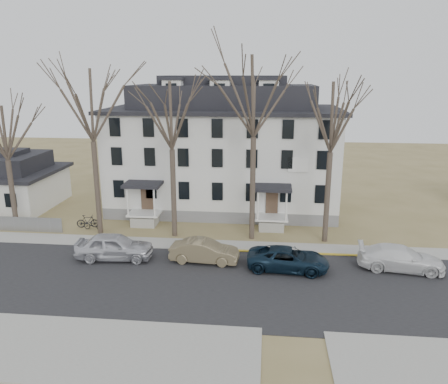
# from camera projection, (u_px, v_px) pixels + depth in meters

# --- Properties ---
(ground) EXTENTS (120.00, 120.00, 0.00)m
(ground) POSITION_uv_depth(u_px,v_px,m) (227.00, 302.00, 24.17)
(ground) COLOR olive
(ground) RESTS_ON ground
(main_road) EXTENTS (120.00, 10.00, 0.04)m
(main_road) POSITION_uv_depth(u_px,v_px,m) (230.00, 285.00, 26.09)
(main_road) COLOR #27272A
(main_road) RESTS_ON ground
(far_sidewalk) EXTENTS (120.00, 2.00, 0.08)m
(far_sidewalk) POSITION_uv_depth(u_px,v_px,m) (237.00, 247.00, 31.85)
(far_sidewalk) COLOR #A09F97
(far_sidewalk) RESTS_ON ground
(near_sidewalk_left) EXTENTS (20.00, 5.00, 0.08)m
(near_sidewalk_left) POSITION_uv_depth(u_px,v_px,m) (44.00, 347.00, 20.15)
(near_sidewalk_left) COLOR #A09F97
(near_sidewalk_left) RESTS_ON ground
(yellow_curb) EXTENTS (14.00, 0.25, 0.06)m
(yellow_curb) POSITION_uv_depth(u_px,v_px,m) (307.00, 254.00, 30.50)
(yellow_curb) COLOR gold
(yellow_curb) RESTS_ON ground
(boarding_house) EXTENTS (20.80, 12.36, 12.05)m
(boarding_house) POSITION_uv_depth(u_px,v_px,m) (224.00, 150.00, 40.18)
(boarding_house) COLOR slate
(boarding_house) RESTS_ON ground
(small_house) EXTENTS (8.70, 8.70, 5.00)m
(small_house) POSITION_uv_depth(u_px,v_px,m) (10.00, 183.00, 41.07)
(small_house) COLOR silver
(small_house) RESTS_ON ground
(tree_far_left) EXTENTS (8.40, 8.40, 13.72)m
(tree_far_left) POSITION_uv_depth(u_px,v_px,m) (90.00, 100.00, 31.93)
(tree_far_left) COLOR #473B31
(tree_far_left) RESTS_ON ground
(tree_mid_left) EXTENTS (7.80, 7.80, 12.74)m
(tree_mid_left) POSITION_uv_depth(u_px,v_px,m) (171.00, 111.00, 31.54)
(tree_mid_left) COLOR #473B31
(tree_mid_left) RESTS_ON ground
(tree_center) EXTENTS (9.00, 9.00, 14.70)m
(tree_center) POSITION_uv_depth(u_px,v_px,m) (254.00, 90.00, 30.57)
(tree_center) COLOR #473B31
(tree_center) RESTS_ON ground
(tree_mid_right) EXTENTS (7.80, 7.80, 12.74)m
(tree_mid_right) POSITION_uv_depth(u_px,v_px,m) (333.00, 112.00, 30.42)
(tree_mid_right) COLOR #473B31
(tree_mid_right) RESTS_ON ground
(tree_bungalow) EXTENTS (6.60, 6.60, 10.78)m
(tree_bungalow) POSITION_uv_depth(u_px,v_px,m) (4.00, 129.00, 33.19)
(tree_bungalow) COLOR #473B31
(tree_bungalow) RESTS_ON ground
(car_silver) EXTENTS (5.33, 2.46, 1.77)m
(car_silver) POSITION_uv_depth(u_px,v_px,m) (114.00, 247.00, 29.51)
(car_silver) COLOR silver
(car_silver) RESTS_ON ground
(car_tan) EXTENTS (4.66, 1.88, 1.50)m
(car_tan) POSITION_uv_depth(u_px,v_px,m) (204.00, 252.00, 29.07)
(car_tan) COLOR #77694B
(car_tan) RESTS_ON ground
(car_navy) EXTENTS (5.35, 2.77, 1.44)m
(car_navy) POSITION_uv_depth(u_px,v_px,m) (288.00, 259.00, 27.91)
(car_navy) COLOR #0F202F
(car_navy) RESTS_ON ground
(car_white) EXTENTS (5.55, 2.80, 1.54)m
(car_white) POSITION_uv_depth(u_px,v_px,m) (401.00, 259.00, 27.92)
(car_white) COLOR white
(car_white) RESTS_ON ground
(bicycle_left) EXTENTS (1.65, 0.70, 0.84)m
(bicycle_left) POSITION_uv_depth(u_px,v_px,m) (93.00, 225.00, 35.14)
(bicycle_left) COLOR black
(bicycle_left) RESTS_ON ground
(bicycle_right) EXTENTS (1.84, 0.82, 1.07)m
(bicycle_right) POSITION_uv_depth(u_px,v_px,m) (88.00, 222.00, 35.57)
(bicycle_right) COLOR black
(bicycle_right) RESTS_ON ground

